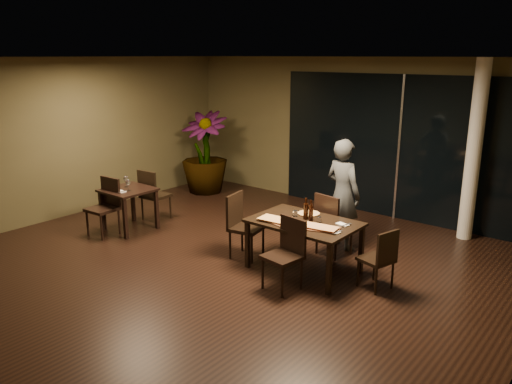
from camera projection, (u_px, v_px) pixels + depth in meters
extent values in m
plane|color=black|center=(216.00, 269.00, 7.30)|extent=(8.00, 8.00, 0.00)
cube|color=#484126|center=(355.00, 134.00, 9.93)|extent=(8.00, 0.10, 3.00)
cube|color=#484126|center=(58.00, 139.00, 9.37)|extent=(0.10, 8.00, 3.00)
cube|color=white|center=(211.00, 56.00, 6.50)|extent=(8.00, 8.00, 0.04)
cube|color=black|center=(400.00, 148.00, 9.29)|extent=(5.00, 0.06, 2.70)
cylinder|color=silver|center=(474.00, 152.00, 8.17)|extent=(0.24, 0.24, 3.00)
cube|color=black|center=(304.00, 222.00, 7.09)|extent=(1.50, 1.00, 0.04)
cube|color=black|center=(247.00, 245.00, 7.29)|extent=(0.06, 0.06, 0.71)
cube|color=black|center=(329.00, 269.00, 6.45)|extent=(0.06, 0.06, 0.71)
cube|color=black|center=(283.00, 229.00, 7.94)|extent=(0.06, 0.06, 0.71)
cube|color=black|center=(361.00, 250.00, 7.10)|extent=(0.06, 0.06, 0.71)
cube|color=black|center=(128.00, 190.00, 8.79)|extent=(0.80, 0.80, 0.04)
cube|color=black|center=(102.00, 211.00, 8.84)|extent=(0.06, 0.06, 0.71)
cube|color=black|center=(125.00, 219.00, 8.43)|extent=(0.06, 0.06, 0.71)
cube|color=black|center=(133.00, 203.00, 9.35)|extent=(0.06, 0.06, 0.71)
cube|color=black|center=(157.00, 209.00, 8.94)|extent=(0.06, 0.06, 0.71)
cube|color=black|center=(335.00, 226.00, 7.74)|extent=(0.53, 0.53, 0.05)
cylinder|color=black|center=(351.00, 240.00, 7.79)|extent=(0.04, 0.04, 0.47)
cylinder|color=black|center=(332.00, 234.00, 8.06)|extent=(0.04, 0.04, 0.47)
cylinder|color=black|center=(336.00, 246.00, 7.55)|extent=(0.04, 0.04, 0.47)
cylinder|color=black|center=(317.00, 240.00, 7.82)|extent=(0.04, 0.04, 0.47)
cube|color=black|center=(326.00, 212.00, 7.54)|extent=(0.46, 0.11, 0.52)
cube|color=black|center=(282.00, 257.00, 6.58)|extent=(0.50, 0.50, 0.05)
cylinder|color=black|center=(263.00, 273.00, 6.65)|extent=(0.04, 0.04, 0.46)
cylinder|color=black|center=(282.00, 282.00, 6.39)|extent=(0.04, 0.04, 0.46)
cylinder|color=black|center=(282.00, 265.00, 6.89)|extent=(0.04, 0.04, 0.46)
cylinder|color=black|center=(301.00, 273.00, 6.63)|extent=(0.04, 0.04, 0.46)
cube|color=black|center=(293.00, 236.00, 6.64)|extent=(0.45, 0.10, 0.51)
cube|color=black|center=(247.00, 228.00, 7.63)|extent=(0.54, 0.54, 0.05)
cylinder|color=black|center=(252.00, 249.00, 7.45)|extent=(0.04, 0.04, 0.47)
cylinder|color=black|center=(263.00, 241.00, 7.77)|extent=(0.04, 0.04, 0.47)
cylinder|color=black|center=(230.00, 244.00, 7.62)|extent=(0.04, 0.04, 0.47)
cylinder|color=black|center=(242.00, 237.00, 7.94)|extent=(0.04, 0.04, 0.47)
cube|color=black|center=(235.00, 210.00, 7.66)|extent=(0.13, 0.46, 0.52)
cube|color=black|center=(376.00, 260.00, 6.64)|extent=(0.48, 0.48, 0.04)
cylinder|color=black|center=(374.00, 267.00, 6.91)|extent=(0.03, 0.03, 0.40)
cylinder|color=black|center=(358.00, 272.00, 6.73)|extent=(0.03, 0.03, 0.40)
cylinder|color=black|center=(392.00, 275.00, 6.66)|extent=(0.03, 0.03, 0.40)
cylinder|color=black|center=(376.00, 281.00, 6.48)|extent=(0.03, 0.03, 0.40)
cube|color=black|center=(388.00, 248.00, 6.44)|extent=(0.14, 0.39, 0.45)
cube|color=black|center=(156.00, 196.00, 9.41)|extent=(0.49, 0.49, 0.05)
cylinder|color=black|center=(170.00, 207.00, 9.52)|extent=(0.04, 0.04, 0.46)
cylinder|color=black|center=(157.00, 203.00, 9.72)|extent=(0.04, 0.04, 0.46)
cylinder|color=black|center=(156.00, 212.00, 9.23)|extent=(0.04, 0.04, 0.46)
cylinder|color=black|center=(142.00, 208.00, 9.43)|extent=(0.04, 0.04, 0.46)
cube|color=black|center=(147.00, 185.00, 9.18)|extent=(0.46, 0.08, 0.52)
cube|color=black|center=(102.00, 209.00, 8.57)|extent=(0.49, 0.49, 0.05)
cylinder|color=black|center=(87.00, 223.00, 8.59)|extent=(0.04, 0.04, 0.47)
cylinder|color=black|center=(102.00, 227.00, 8.38)|extent=(0.04, 0.04, 0.47)
cylinder|color=black|center=(105.00, 217.00, 8.89)|extent=(0.04, 0.04, 0.47)
cylinder|color=black|center=(119.00, 221.00, 8.68)|extent=(0.04, 0.04, 0.47)
cube|color=black|center=(111.00, 192.00, 8.67)|extent=(0.46, 0.08, 0.52)
imported|color=#303335|center=(343.00, 194.00, 7.94)|extent=(0.67, 0.52, 1.78)
imported|color=#1C4617|center=(205.00, 153.00, 11.19)|extent=(1.24, 1.24, 1.82)
cube|color=#462816|center=(278.00, 221.00, 7.05)|extent=(0.61, 0.39, 0.01)
cube|color=#4C2A18|center=(320.00, 229.00, 6.77)|extent=(0.60, 0.43, 0.01)
cylinder|color=#A62E12|center=(309.00, 214.00, 7.40)|extent=(0.31, 0.31, 0.01)
cylinder|color=white|center=(295.00, 213.00, 7.30)|extent=(0.07, 0.07, 0.08)
cylinder|color=white|center=(319.00, 219.00, 7.04)|extent=(0.07, 0.07, 0.08)
cube|color=white|center=(333.00, 232.00, 6.64)|extent=(0.19, 0.13, 0.01)
cube|color=white|center=(342.00, 224.00, 6.93)|extent=(0.20, 0.14, 0.01)
cube|color=white|center=(121.00, 191.00, 8.60)|extent=(0.18, 0.11, 0.01)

